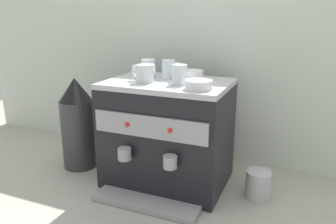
{
  "coord_description": "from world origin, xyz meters",
  "views": [
    {
      "loc": [
        0.55,
        -1.31,
        0.75
      ],
      "look_at": [
        0.0,
        0.0,
        0.34
      ],
      "focal_mm": 35.4,
      "sensor_mm": 36.0,
      "label": 1
    }
  ],
  "objects_px": {
    "ceramic_cup_1": "(179,74)",
    "ceramic_bowl_2": "(142,70)",
    "ceramic_bowl_0": "(190,76)",
    "ceramic_cup_3": "(149,68)",
    "ceramic_bowl_1": "(199,85)",
    "coffee_grinder": "(78,124)",
    "espresso_machine": "(168,133)",
    "ceramic_cup_0": "(169,69)",
    "milk_pitcher": "(258,184)",
    "ceramic_cup_2": "(144,73)"
  },
  "relations": [
    {
      "from": "ceramic_bowl_0",
      "to": "ceramic_bowl_1",
      "type": "bearing_deg",
      "value": -60.9
    },
    {
      "from": "ceramic_cup_0",
      "to": "ceramic_cup_2",
      "type": "bearing_deg",
      "value": -119.26
    },
    {
      "from": "espresso_machine",
      "to": "ceramic_bowl_1",
      "type": "relative_size",
      "value": 4.96
    },
    {
      "from": "ceramic_bowl_2",
      "to": "ceramic_cup_0",
      "type": "bearing_deg",
      "value": -17.61
    },
    {
      "from": "milk_pitcher",
      "to": "ceramic_cup_0",
      "type": "bearing_deg",
      "value": 172.95
    },
    {
      "from": "coffee_grinder",
      "to": "ceramic_bowl_0",
      "type": "bearing_deg",
      "value": 8.7
    },
    {
      "from": "ceramic_cup_1",
      "to": "ceramic_bowl_0",
      "type": "relative_size",
      "value": 0.76
    },
    {
      "from": "ceramic_cup_3",
      "to": "ceramic_bowl_1",
      "type": "distance_m",
      "value": 0.33
    },
    {
      "from": "ceramic_cup_0",
      "to": "ceramic_cup_3",
      "type": "bearing_deg",
      "value": -173.45
    },
    {
      "from": "coffee_grinder",
      "to": "espresso_machine",
      "type": "bearing_deg",
      "value": 3.17
    },
    {
      "from": "ceramic_cup_3",
      "to": "ceramic_bowl_0",
      "type": "bearing_deg",
      "value": 1.76
    },
    {
      "from": "ceramic_bowl_0",
      "to": "coffee_grinder",
      "type": "relative_size",
      "value": 0.25
    },
    {
      "from": "espresso_machine",
      "to": "ceramic_cup_0",
      "type": "xyz_separation_m",
      "value": [
        -0.02,
        0.06,
        0.28
      ]
    },
    {
      "from": "ceramic_bowl_1",
      "to": "ceramic_cup_3",
      "type": "bearing_deg",
      "value": 151.69
    },
    {
      "from": "espresso_machine",
      "to": "ceramic_cup_0",
      "type": "relative_size",
      "value": 5.82
    },
    {
      "from": "milk_pitcher",
      "to": "ceramic_bowl_1",
      "type": "bearing_deg",
      "value": -154.82
    },
    {
      "from": "ceramic_cup_1",
      "to": "ceramic_cup_2",
      "type": "relative_size",
      "value": 0.78
    },
    {
      "from": "ceramic_cup_2",
      "to": "ceramic_cup_3",
      "type": "distance_m",
      "value": 0.11
    },
    {
      "from": "espresso_machine",
      "to": "ceramic_bowl_0",
      "type": "relative_size",
      "value": 4.59
    },
    {
      "from": "espresso_machine",
      "to": "ceramic_cup_2",
      "type": "distance_m",
      "value": 0.3
    },
    {
      "from": "espresso_machine",
      "to": "ceramic_bowl_0",
      "type": "bearing_deg",
      "value": 35.68
    },
    {
      "from": "ceramic_bowl_1",
      "to": "ceramic_bowl_2",
      "type": "bearing_deg",
      "value": 148.45
    },
    {
      "from": "ceramic_bowl_0",
      "to": "ceramic_bowl_2",
      "type": "bearing_deg",
      "value": 167.74
    },
    {
      "from": "espresso_machine",
      "to": "milk_pitcher",
      "type": "relative_size",
      "value": 4.5
    },
    {
      "from": "espresso_machine",
      "to": "ceramic_cup_3",
      "type": "xyz_separation_m",
      "value": [
        -0.12,
        0.05,
        0.28
      ]
    },
    {
      "from": "ceramic_cup_1",
      "to": "milk_pitcher",
      "type": "distance_m",
      "value": 0.58
    },
    {
      "from": "ceramic_cup_1",
      "to": "ceramic_bowl_0",
      "type": "xyz_separation_m",
      "value": [
        0.02,
        0.09,
        -0.02
      ]
    },
    {
      "from": "ceramic_bowl_0",
      "to": "ceramic_cup_2",
      "type": "bearing_deg",
      "value": -145.7
    },
    {
      "from": "ceramic_bowl_1",
      "to": "ceramic_bowl_2",
      "type": "xyz_separation_m",
      "value": [
        -0.36,
        0.22,
        0.0
      ]
    },
    {
      "from": "espresso_machine",
      "to": "milk_pitcher",
      "type": "height_order",
      "value": "espresso_machine"
    },
    {
      "from": "ceramic_bowl_1",
      "to": "ceramic_cup_0",
      "type": "bearing_deg",
      "value": 138.84
    },
    {
      "from": "ceramic_cup_1",
      "to": "coffee_grinder",
      "type": "bearing_deg",
      "value": 179.1
    },
    {
      "from": "ceramic_cup_0",
      "to": "milk_pitcher",
      "type": "height_order",
      "value": "ceramic_cup_0"
    },
    {
      "from": "ceramic_cup_0",
      "to": "milk_pitcher",
      "type": "bearing_deg",
      "value": -7.05
    },
    {
      "from": "espresso_machine",
      "to": "ceramic_bowl_1",
      "type": "xyz_separation_m",
      "value": [
        0.17,
        -0.1,
        0.26
      ]
    },
    {
      "from": "milk_pitcher",
      "to": "ceramic_bowl_0",
      "type": "bearing_deg",
      "value": 171.71
    },
    {
      "from": "ceramic_cup_2",
      "to": "ceramic_bowl_2",
      "type": "relative_size",
      "value": 1.2
    },
    {
      "from": "ceramic_bowl_0",
      "to": "ceramic_bowl_1",
      "type": "height_order",
      "value": "ceramic_bowl_0"
    },
    {
      "from": "ceramic_cup_0",
      "to": "ceramic_cup_2",
      "type": "relative_size",
      "value": 0.81
    },
    {
      "from": "ceramic_cup_0",
      "to": "ceramic_cup_3",
      "type": "relative_size",
      "value": 1.0
    },
    {
      "from": "milk_pitcher",
      "to": "ceramic_bowl_2",
      "type": "bearing_deg",
      "value": 169.92
    },
    {
      "from": "espresso_machine",
      "to": "ceramic_cup_1",
      "type": "relative_size",
      "value": 6.01
    },
    {
      "from": "milk_pitcher",
      "to": "coffee_grinder",
      "type": "bearing_deg",
      "value": -177.59
    },
    {
      "from": "ceramic_cup_3",
      "to": "ceramic_bowl_0",
      "type": "distance_m",
      "value": 0.2
    },
    {
      "from": "ceramic_cup_1",
      "to": "ceramic_bowl_2",
      "type": "distance_m",
      "value": 0.3
    },
    {
      "from": "ceramic_cup_2",
      "to": "ceramic_bowl_2",
      "type": "bearing_deg",
      "value": 120.14
    },
    {
      "from": "ceramic_bowl_1",
      "to": "milk_pitcher",
      "type": "height_order",
      "value": "ceramic_bowl_1"
    },
    {
      "from": "espresso_machine",
      "to": "ceramic_cup_1",
      "type": "xyz_separation_m",
      "value": [
        0.07,
        -0.04,
        0.28
      ]
    },
    {
      "from": "ceramic_cup_2",
      "to": "ceramic_bowl_0",
      "type": "relative_size",
      "value": 0.98
    },
    {
      "from": "ceramic_bowl_0",
      "to": "ceramic_bowl_1",
      "type": "relative_size",
      "value": 1.08
    }
  ]
}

